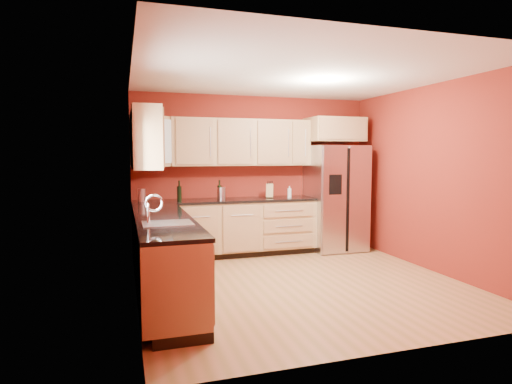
# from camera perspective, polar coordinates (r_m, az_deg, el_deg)

# --- Properties ---
(floor) EXTENTS (4.00, 4.00, 0.00)m
(floor) POSITION_cam_1_polar(r_m,az_deg,el_deg) (5.59, 5.85, -11.96)
(floor) COLOR olive
(floor) RESTS_ON ground
(ceiling) EXTENTS (4.00, 4.00, 0.00)m
(ceiling) POSITION_cam_1_polar(r_m,az_deg,el_deg) (5.43, 6.10, 15.29)
(ceiling) COLOR silver
(ceiling) RESTS_ON wall_back
(wall_back) EXTENTS (4.00, 0.04, 2.60)m
(wall_back) POSITION_cam_1_polar(r_m,az_deg,el_deg) (7.23, -0.31, 2.41)
(wall_back) COLOR maroon
(wall_back) RESTS_ON floor
(wall_front) EXTENTS (4.00, 0.04, 2.60)m
(wall_front) POSITION_cam_1_polar(r_m,az_deg,el_deg) (3.61, 18.63, -0.46)
(wall_front) COLOR maroon
(wall_front) RESTS_ON floor
(wall_left) EXTENTS (0.04, 4.00, 2.60)m
(wall_left) POSITION_cam_1_polar(r_m,az_deg,el_deg) (4.92, -15.96, 1.00)
(wall_left) COLOR maroon
(wall_left) RESTS_ON floor
(wall_right) EXTENTS (0.04, 4.00, 2.60)m
(wall_right) POSITION_cam_1_polar(r_m,az_deg,el_deg) (6.41, 22.63, 1.69)
(wall_right) COLOR maroon
(wall_right) RESTS_ON floor
(base_cabinets_back) EXTENTS (2.90, 0.60, 0.88)m
(base_cabinets_back) POSITION_cam_1_polar(r_m,az_deg,el_deg) (6.89, -3.97, -4.93)
(base_cabinets_back) COLOR tan
(base_cabinets_back) RESTS_ON floor
(base_cabinets_left) EXTENTS (0.60, 2.80, 0.88)m
(base_cabinets_left) POSITION_cam_1_polar(r_m,az_deg,el_deg) (5.07, -12.29, -8.67)
(base_cabinets_left) COLOR tan
(base_cabinets_left) RESTS_ON floor
(countertop_back) EXTENTS (2.90, 0.62, 0.04)m
(countertop_back) POSITION_cam_1_polar(r_m,az_deg,el_deg) (6.82, -3.97, -1.13)
(countertop_back) COLOR black
(countertop_back) RESTS_ON base_cabinets_back
(countertop_left) EXTENTS (0.62, 2.80, 0.04)m
(countertop_left) POSITION_cam_1_polar(r_m,az_deg,el_deg) (4.98, -12.27, -3.51)
(countertop_left) COLOR black
(countertop_left) RESTS_ON base_cabinets_left
(upper_cabinets_back) EXTENTS (2.30, 0.33, 0.75)m
(upper_cabinets_back) POSITION_cam_1_polar(r_m,az_deg,el_deg) (7.00, -1.89, 6.62)
(upper_cabinets_back) COLOR tan
(upper_cabinets_back) RESTS_ON wall_back
(upper_cabinets_left) EXTENTS (0.33, 1.35, 0.75)m
(upper_cabinets_left) POSITION_cam_1_polar(r_m,az_deg,el_deg) (5.64, -14.59, 6.85)
(upper_cabinets_left) COLOR tan
(upper_cabinets_left) RESTS_ON wall_left
(corner_upper_cabinet) EXTENTS (0.67, 0.67, 0.75)m
(corner_upper_cabinet) POSITION_cam_1_polar(r_m,az_deg,el_deg) (6.59, -13.55, 6.58)
(corner_upper_cabinet) COLOR tan
(corner_upper_cabinet) RESTS_ON wall_back
(over_fridge_cabinet) EXTENTS (0.92, 0.60, 0.40)m
(over_fridge_cabinet) POSITION_cam_1_polar(r_m,az_deg,el_deg) (7.47, 10.43, 8.16)
(over_fridge_cabinet) COLOR tan
(over_fridge_cabinet) RESTS_ON wall_back
(refrigerator) EXTENTS (0.90, 0.75, 1.78)m
(refrigerator) POSITION_cam_1_polar(r_m,az_deg,el_deg) (7.43, 10.55, -0.78)
(refrigerator) COLOR #B9B9BE
(refrigerator) RESTS_ON floor
(window) EXTENTS (0.03, 0.90, 1.00)m
(window) POSITION_cam_1_polar(r_m,az_deg,el_deg) (4.41, -15.61, 3.82)
(window) COLOR white
(window) RESTS_ON wall_left
(sink_faucet) EXTENTS (0.50, 0.42, 0.30)m
(sink_faucet) POSITION_cam_1_polar(r_m,az_deg,el_deg) (4.46, -11.74, -2.27)
(sink_faucet) COLOR white
(sink_faucet) RESTS_ON countertop_left
(canister_left) EXTENTS (0.15, 0.15, 0.19)m
(canister_left) POSITION_cam_1_polar(r_m,az_deg,el_deg) (6.65, -14.98, -0.43)
(canister_left) COLOR #B9B9BE
(canister_left) RESTS_ON countertop_back
(canister_right) EXTENTS (0.14, 0.14, 0.19)m
(canister_right) POSITION_cam_1_polar(r_m,az_deg,el_deg) (6.74, -4.62, -0.21)
(canister_right) COLOR #B9B9BE
(canister_right) RESTS_ON countertop_back
(wine_bottle_a) EXTENTS (0.08, 0.08, 0.31)m
(wine_bottle_a) POSITION_cam_1_polar(r_m,az_deg,el_deg) (6.73, -4.89, 0.29)
(wine_bottle_a) COLOR black
(wine_bottle_a) RESTS_ON countertop_back
(wine_bottle_b) EXTENTS (0.09, 0.09, 0.31)m
(wine_bottle_b) POSITION_cam_1_polar(r_m,az_deg,el_deg) (6.61, -10.19, 0.15)
(wine_bottle_b) COLOR black
(wine_bottle_b) RESTS_ON countertop_back
(knife_block) EXTENTS (0.14, 0.14, 0.23)m
(knife_block) POSITION_cam_1_polar(r_m,az_deg,el_deg) (7.04, 1.84, 0.16)
(knife_block) COLOR #AA8652
(knife_block) RESTS_ON countertop_back
(soap_dispenser) EXTENTS (0.08, 0.08, 0.19)m
(soap_dispenser) POSITION_cam_1_polar(r_m,az_deg,el_deg) (7.09, 4.48, 0.03)
(soap_dispenser) COLOR white
(soap_dispenser) RESTS_ON countertop_back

